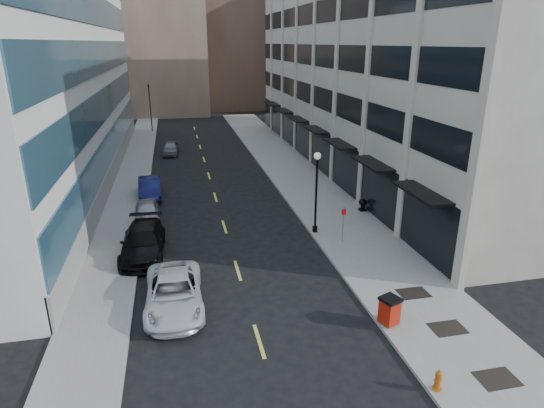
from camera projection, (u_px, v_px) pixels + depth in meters
name	position (u px, v px, depth m)	size (l,w,h in m)	color
ground	(270.00, 375.00, 16.03)	(160.00, 160.00, 0.00)	black
sidewalk_right	(310.00, 190.00, 35.90)	(5.00, 80.00, 0.15)	gray
sidewalk_left	(126.00, 202.00, 33.13)	(3.00, 80.00, 0.15)	gray
building_right	(391.00, 67.00, 41.21)	(15.30, 46.50, 18.25)	beige
skyline_tan_near	(158.00, 23.00, 73.12)	(14.00, 18.00, 28.00)	#977A63
skyline_brown	(229.00, 6.00, 78.18)	(12.00, 16.00, 34.00)	brown
skyline_tan_far	(104.00, 43.00, 81.35)	(12.00, 14.00, 22.00)	#977A63
skyline_stone	(293.00, 49.00, 76.99)	(10.00, 14.00, 20.00)	beige
grate_near	(497.00, 379.00, 15.65)	(1.40, 1.00, 0.01)	black
grate_mid	(448.00, 328.00, 18.41)	(1.40, 1.00, 0.01)	black
grate_far	(413.00, 293.00, 20.98)	(1.40, 1.00, 0.01)	black
road_centerline	(220.00, 211.00, 31.68)	(0.15, 68.20, 0.01)	#D8CC4C
traffic_signal	(149.00, 87.00, 57.20)	(0.66, 0.66, 6.98)	black
car_white_van	(174.00, 293.00, 19.88)	(2.45, 5.32, 1.48)	silver
car_black_pickup	(143.00, 242.00, 24.83)	(2.22, 5.46, 1.58)	black
car_silver_sedan	(147.00, 212.00, 29.51)	(1.58, 3.93, 1.34)	#A1A4A9
car_blue_sedan	(150.00, 188.00, 34.16)	(1.58, 4.54, 1.49)	#13174A
car_grey_sedan	(171.00, 148.00, 47.39)	(1.58, 3.93, 1.34)	slate
fire_hydrant	(438.00, 380.00, 15.06)	(0.31, 0.31, 0.77)	#C95E0E
trash_bin	(389.00, 310.00, 18.54)	(0.95, 0.95, 1.20)	#AB1C0B
lamppost	(316.00, 185.00, 26.81)	(0.42, 0.42, 5.07)	black
sign_post	(343.00, 219.00, 25.90)	(0.25, 0.11, 2.18)	slate
urn_planter	(363.00, 204.00, 31.13)	(0.59, 0.59, 0.81)	black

